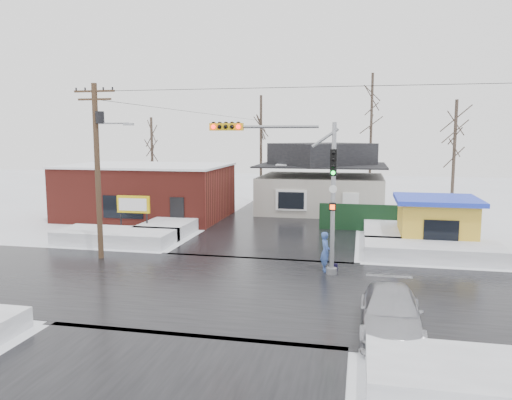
% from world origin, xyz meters
% --- Properties ---
extents(ground, '(120.00, 120.00, 0.00)m').
position_xyz_m(ground, '(0.00, 0.00, 0.00)').
color(ground, white).
rests_on(ground, ground).
extents(road_ns, '(10.00, 120.00, 0.02)m').
position_xyz_m(road_ns, '(0.00, 0.00, 0.01)').
color(road_ns, black).
rests_on(road_ns, ground).
extents(road_ew, '(120.00, 10.00, 0.02)m').
position_xyz_m(road_ew, '(0.00, 0.00, 0.01)').
color(road_ew, black).
rests_on(road_ew, ground).
extents(snowbank_nw, '(7.00, 3.00, 0.80)m').
position_xyz_m(snowbank_nw, '(-9.00, 7.00, 0.40)').
color(snowbank_nw, white).
rests_on(snowbank_nw, ground).
extents(snowbank_ne, '(7.00, 3.00, 0.80)m').
position_xyz_m(snowbank_ne, '(9.00, 7.00, 0.40)').
color(snowbank_ne, white).
rests_on(snowbank_ne, ground).
extents(snowbank_se, '(7.00, 3.00, 0.70)m').
position_xyz_m(snowbank_se, '(9.00, -7.00, 0.35)').
color(snowbank_se, white).
rests_on(snowbank_se, ground).
extents(snowbank_nside_w, '(3.00, 8.00, 0.80)m').
position_xyz_m(snowbank_nside_w, '(-7.00, 12.00, 0.40)').
color(snowbank_nside_w, white).
rests_on(snowbank_nside_w, ground).
extents(snowbank_nside_e, '(3.00, 8.00, 0.80)m').
position_xyz_m(snowbank_nside_e, '(7.00, 12.00, 0.40)').
color(snowbank_nside_e, white).
rests_on(snowbank_nside_e, ground).
extents(traffic_signal, '(6.05, 0.68, 7.00)m').
position_xyz_m(traffic_signal, '(2.43, 2.97, 4.54)').
color(traffic_signal, gray).
rests_on(traffic_signal, ground).
extents(utility_pole, '(3.15, 0.44, 9.00)m').
position_xyz_m(utility_pole, '(-7.93, 3.50, 5.11)').
color(utility_pole, '#382619').
rests_on(utility_pole, ground).
extents(brick_building, '(12.20, 8.20, 4.12)m').
position_xyz_m(brick_building, '(-11.00, 15.99, 2.08)').
color(brick_building, maroon).
rests_on(brick_building, ground).
extents(marquee_sign, '(2.20, 0.21, 2.55)m').
position_xyz_m(marquee_sign, '(-9.00, 9.49, 1.92)').
color(marquee_sign, black).
rests_on(marquee_sign, ground).
extents(house, '(10.40, 8.40, 5.76)m').
position_xyz_m(house, '(2.00, 22.00, 2.62)').
color(house, '#B1AAA0').
rests_on(house, ground).
extents(kiosk, '(4.60, 4.60, 2.88)m').
position_xyz_m(kiosk, '(9.50, 9.99, 1.46)').
color(kiosk, gold).
rests_on(kiosk, ground).
extents(fence, '(8.00, 0.12, 1.80)m').
position_xyz_m(fence, '(6.50, 14.00, 0.90)').
color(fence, black).
rests_on(fence, ground).
extents(tree_far_left, '(3.00, 3.00, 10.00)m').
position_xyz_m(tree_far_left, '(-4.00, 26.00, 7.95)').
color(tree_far_left, '#332821').
rests_on(tree_far_left, ground).
extents(tree_far_mid, '(3.00, 3.00, 12.00)m').
position_xyz_m(tree_far_mid, '(6.00, 28.00, 9.54)').
color(tree_far_mid, '#332821').
rests_on(tree_far_mid, ground).
extents(tree_far_right, '(3.00, 3.00, 9.00)m').
position_xyz_m(tree_far_right, '(12.00, 20.00, 7.16)').
color(tree_far_right, '#332821').
rests_on(tree_far_right, ground).
extents(tree_far_west, '(3.00, 3.00, 8.00)m').
position_xyz_m(tree_far_west, '(-14.00, 24.00, 6.36)').
color(tree_far_west, '#332821').
rests_on(tree_far_west, ground).
extents(pedestrian, '(0.62, 0.78, 1.89)m').
position_xyz_m(pedestrian, '(3.67, 3.41, 0.94)').
color(pedestrian, '#4467C0').
rests_on(pedestrian, ground).
extents(car, '(2.02, 4.82, 1.39)m').
position_xyz_m(car, '(6.30, -3.60, 0.70)').
color(car, '#ACADB4').
rests_on(car, ground).
extents(shopping_bag, '(0.30, 0.16, 0.35)m').
position_xyz_m(shopping_bag, '(4.11, 3.54, 0.17)').
color(shopping_bag, black).
rests_on(shopping_bag, ground).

